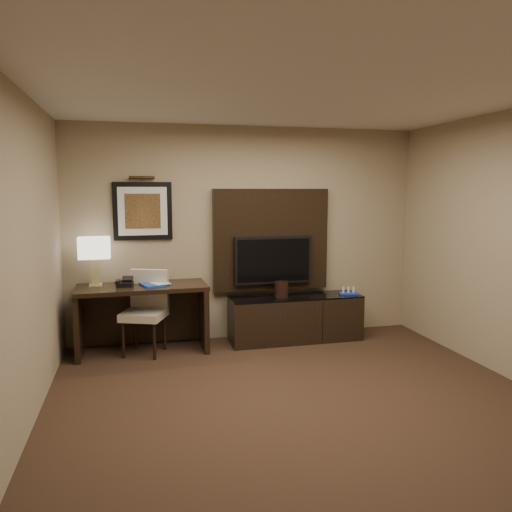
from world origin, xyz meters
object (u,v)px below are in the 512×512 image
object	(u,v)px
desk_phone	(125,282)
ice_bucket	(281,289)
desk	(143,319)
desk_chair	(144,314)
credenza	(296,318)
tv	(273,260)
minibar_tray	(348,291)
table_lamp	(95,262)

from	to	relation	value
desk_phone	ice_bucket	xyz separation A→B (m)	(1.88, -0.01, -0.17)
desk	desk_chair	size ratio (longest dim) A/B	1.56
desk	desk_chair	distance (m)	0.12
desk	credenza	distance (m)	1.89
tv	desk_phone	distance (m)	1.85
ice_bucket	minibar_tray	distance (m)	0.89
table_lamp	ice_bucket	size ratio (longest dim) A/B	2.79
ice_bucket	minibar_tray	xyz separation A→B (m)	(0.89, -0.03, -0.06)
desk_phone	desk_chair	bearing A→B (deg)	-13.07
tv	desk_chair	size ratio (longest dim) A/B	1.04
credenza	minibar_tray	xyz separation A→B (m)	(0.69, -0.05, 0.33)
table_lamp	ice_bucket	distance (m)	2.25
tv	desk_chair	world-z (taller)	tv
desk	tv	xyz separation A→B (m)	(1.64, 0.19, 0.62)
credenza	minibar_tray	world-z (taller)	minibar_tray
desk	ice_bucket	size ratio (longest dim) A/B	7.56
credenza	minibar_tray	bearing A→B (deg)	-4.63
ice_bucket	desk	bearing A→B (deg)	179.26
credenza	desk_chair	distance (m)	1.89
tv	table_lamp	world-z (taller)	table_lamp
desk_chair	minibar_tray	world-z (taller)	desk_chair
desk	desk_phone	bearing A→B (deg)	-179.24
minibar_tray	desk_chair	bearing A→B (deg)	-179.27
desk_phone	ice_bucket	distance (m)	1.89
tv	ice_bucket	distance (m)	0.41
desk_chair	ice_bucket	distance (m)	1.69
credenza	desk_phone	size ratio (longest dim) A/B	9.18
tv	table_lamp	xyz separation A→B (m)	(-2.16, -0.08, 0.05)
desk_chair	ice_bucket	size ratio (longest dim) A/B	4.85
desk_chair	desk_phone	distance (m)	0.42
desk	desk_phone	size ratio (longest dim) A/B	8.18
table_lamp	desk_phone	distance (m)	0.42
minibar_tray	desk	bearing A→B (deg)	178.86
desk_phone	table_lamp	bearing A→B (deg)	167.71
tv	ice_bucket	world-z (taller)	tv
credenza	tv	size ratio (longest dim) A/B	1.67
desk_phone	minibar_tray	xyz separation A→B (m)	(2.77, -0.04, -0.23)
credenza	table_lamp	world-z (taller)	table_lamp
credenza	ice_bucket	xyz separation A→B (m)	(-0.20, -0.02, 0.39)
table_lamp	desk_phone	size ratio (longest dim) A/B	3.02
desk	ice_bucket	bearing A→B (deg)	-2.64
table_lamp	desk_chair	bearing A→B (deg)	-19.92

